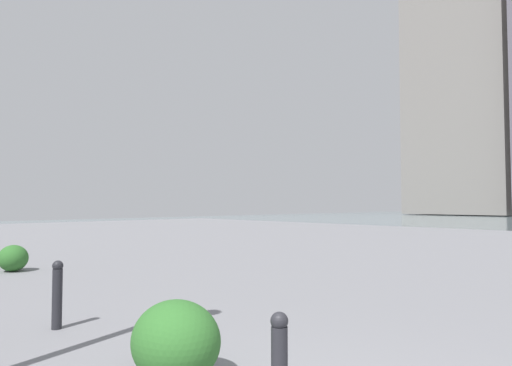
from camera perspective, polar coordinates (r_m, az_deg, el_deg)
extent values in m
cube|color=gray|center=(73.21, 24.71, 12.04)|extent=(14.10, 10.24, 39.45)
sphere|color=#232328|center=(3.36, 2.98, -17.10)|extent=(0.13, 0.13, 0.13)
cylinder|color=#232328|center=(6.22, -23.95, -13.31)|extent=(0.12, 0.12, 0.73)
sphere|color=#232328|center=(6.15, -23.88, -9.59)|extent=(0.13, 0.13, 0.13)
ellipsoid|color=#2D6628|center=(4.18, -10.14, -19.18)|extent=(0.83, 0.75, 0.70)
ellipsoid|color=#2D6628|center=(11.71, -28.48, -8.39)|extent=(0.70, 0.63, 0.60)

